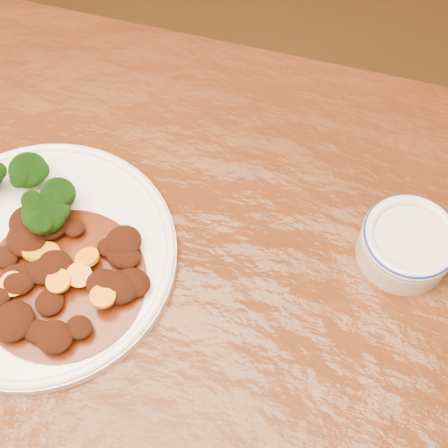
% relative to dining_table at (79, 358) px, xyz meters
% --- Properties ---
extents(dining_table, '(1.55, 0.99, 0.75)m').
position_rel_dining_table_xyz_m(dining_table, '(0.00, 0.00, 0.00)').
color(dining_table, '#4C220D').
rests_on(dining_table, ground).
extents(dinner_plate, '(0.30, 0.30, 0.02)m').
position_rel_dining_table_xyz_m(dinner_plate, '(-0.06, 0.07, 0.09)').
color(dinner_plate, white).
rests_on(dinner_plate, dining_table).
extents(broccoli_florets, '(0.15, 0.10, 0.05)m').
position_rel_dining_table_xyz_m(broccoli_florets, '(-0.11, 0.12, 0.12)').
color(broccoli_florets, '#70944C').
rests_on(broccoli_florets, dinner_plate).
extents(mince_stew, '(0.18, 0.18, 0.03)m').
position_rel_dining_table_xyz_m(mince_stew, '(-0.03, 0.06, 0.11)').
color(mince_stew, '#481A07').
rests_on(mince_stew, dinner_plate).
extents(dip_bowl, '(0.10, 0.10, 0.05)m').
position_rel_dining_table_xyz_m(dip_bowl, '(0.31, 0.21, 0.11)').
color(dip_bowl, beige).
rests_on(dip_bowl, dining_table).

